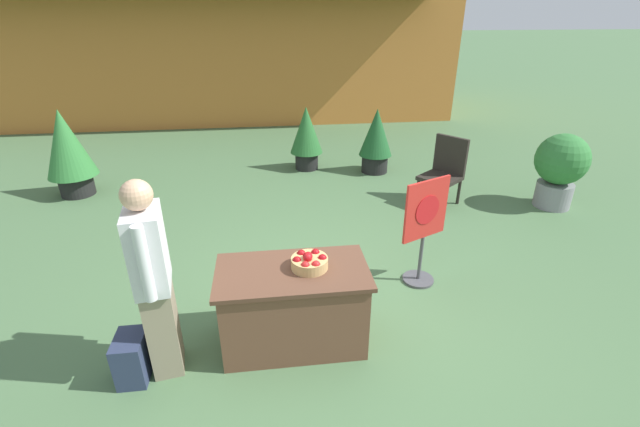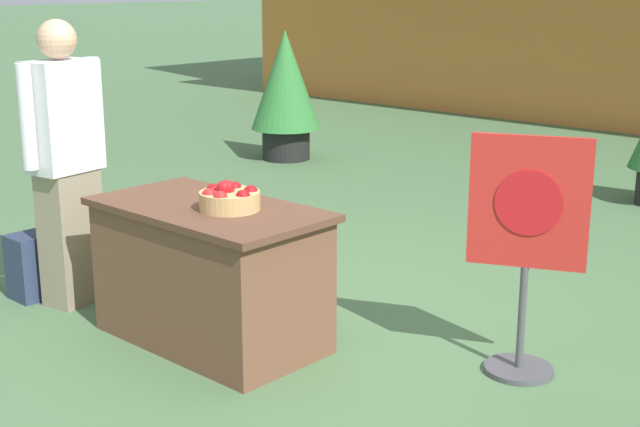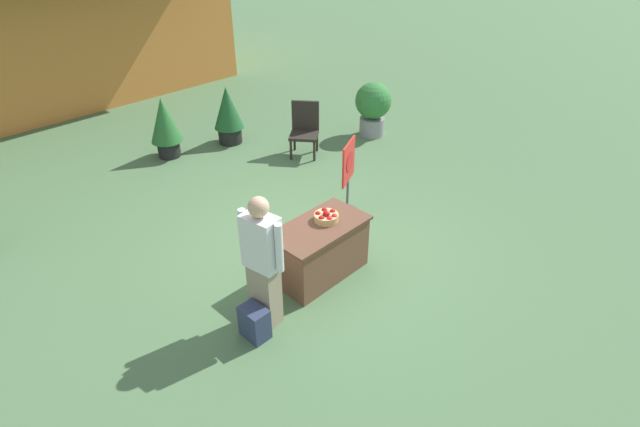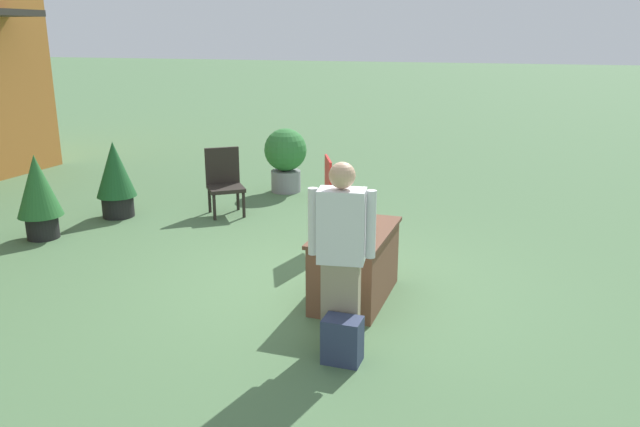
{
  "view_description": "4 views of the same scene",
  "coord_description": "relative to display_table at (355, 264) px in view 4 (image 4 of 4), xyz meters",
  "views": [
    {
      "loc": [
        -0.48,
        -3.73,
        2.87
      ],
      "look_at": [
        0.04,
        0.34,
        0.9
      ],
      "focal_mm": 24.0,
      "sensor_mm": 36.0,
      "label": 1
    },
    {
      "loc": [
        3.33,
        -3.61,
        2.0
      ],
      "look_at": [
        0.23,
        -0.25,
        0.79
      ],
      "focal_mm": 50.0,
      "sensor_mm": 36.0,
      "label": 2
    },
    {
      "loc": [
        -4.26,
        -4.37,
        4.43
      ],
      "look_at": [
        -0.2,
        -0.45,
        0.88
      ],
      "focal_mm": 28.0,
      "sensor_mm": 36.0,
      "label": 3
    },
    {
      "loc": [
        -6.51,
        -2.26,
        2.83
      ],
      "look_at": [
        -0.67,
        -0.27,
        1.05
      ],
      "focal_mm": 35.0,
      "sensor_mm": 36.0,
      "label": 4
    }
  ],
  "objects": [
    {
      "name": "poster_board",
      "position": [
        1.51,
        0.81,
        0.29
      ],
      "size": [
        0.56,
        0.36,
        1.25
      ],
      "rotation": [
        0.0,
        0.0,
        -1.14
      ],
      "color": "#4C4C51",
      "rests_on": "ground_plane"
    },
    {
      "name": "apple_basket",
      "position": [
        0.15,
        0.02,
        0.46
      ],
      "size": [
        0.33,
        0.33,
        0.16
      ],
      "color": "tan",
      "rests_on": "display_table"
    },
    {
      "name": "backpack",
      "position": [
        -1.39,
        -0.28,
        -0.19
      ],
      "size": [
        0.24,
        0.34,
        0.42
      ],
      "color": "#2D3856",
      "rests_on": "ground_plane"
    },
    {
      "name": "ground_plane",
      "position": [
        0.32,
        0.56,
        -0.4
      ],
      "size": [
        120.0,
        120.0,
        0.0
      ],
      "primitive_type": "plane",
      "color": "#4C7047"
    },
    {
      "name": "person_visitor",
      "position": [
        -1.12,
        -0.18,
        0.51
      ],
      "size": [
        0.32,
        0.6,
        1.77
      ],
      "rotation": [
        0.0,
        0.0,
        0.16
      ],
      "color": "gray",
      "rests_on": "ground_plane"
    },
    {
      "name": "patio_chair",
      "position": [
        2.63,
        2.95,
        0.17
      ],
      "size": [
        0.77,
        0.77,
        1.07
      ],
      "rotation": [
        0.0,
        0.0,
        3.8
      ],
      "color": "#28231E",
      "rests_on": "ground_plane"
    },
    {
      "name": "potted_plant_far_right",
      "position": [
        0.6,
        4.83,
        0.28
      ],
      "size": [
        0.62,
        0.62,
        1.22
      ],
      "color": "black",
      "rests_on": "ground_plane"
    },
    {
      "name": "potted_plant_near_right",
      "position": [
        4.32,
        2.55,
        0.27
      ],
      "size": [
        0.78,
        0.78,
        1.18
      ],
      "color": "gray",
      "rests_on": "ground_plane"
    },
    {
      "name": "display_table",
      "position": [
        0.0,
        0.0,
        0.0
      ],
      "size": [
        1.36,
        0.74,
        0.79
      ],
      "color": "brown",
      "rests_on": "ground_plane"
    },
    {
      "name": "potted_plant_far_left",
      "position": [
        1.89,
        4.48,
        0.26
      ],
      "size": [
        0.62,
        0.62,
        1.22
      ],
      "color": "black",
      "rests_on": "ground_plane"
    }
  ]
}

